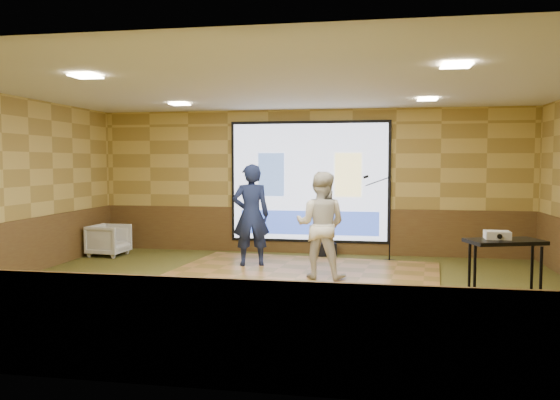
% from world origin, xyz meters
% --- Properties ---
extents(ground, '(9.00, 9.00, 0.00)m').
position_xyz_m(ground, '(0.00, 0.00, 0.00)').
color(ground, '#363E1C').
rests_on(ground, ground).
extents(room_shell, '(9.04, 7.04, 3.02)m').
position_xyz_m(room_shell, '(0.00, 0.00, 2.09)').
color(room_shell, tan).
rests_on(room_shell, ground).
extents(wainscot_back, '(9.00, 0.04, 0.95)m').
position_xyz_m(wainscot_back, '(0.00, 3.48, 0.47)').
color(wainscot_back, '#4F311A').
rests_on(wainscot_back, ground).
extents(wainscot_front, '(9.00, 0.04, 0.95)m').
position_xyz_m(wainscot_front, '(0.00, -3.48, 0.47)').
color(wainscot_front, '#4F311A').
rests_on(wainscot_front, ground).
extents(wainscot_left, '(0.04, 7.00, 0.95)m').
position_xyz_m(wainscot_left, '(-4.48, 0.00, 0.47)').
color(wainscot_left, '#4F311A').
rests_on(wainscot_left, ground).
extents(projector_screen, '(3.32, 0.06, 2.52)m').
position_xyz_m(projector_screen, '(0.00, 3.44, 1.47)').
color(projector_screen, black).
rests_on(projector_screen, room_shell).
extents(downlight_nw, '(0.32, 0.32, 0.02)m').
position_xyz_m(downlight_nw, '(-2.20, 1.80, 2.97)').
color(downlight_nw, '#F7E2B9').
rests_on(downlight_nw, room_shell).
extents(downlight_ne, '(0.32, 0.32, 0.02)m').
position_xyz_m(downlight_ne, '(2.20, 1.80, 2.97)').
color(downlight_ne, '#F7E2B9').
rests_on(downlight_ne, room_shell).
extents(downlight_sw, '(0.32, 0.32, 0.02)m').
position_xyz_m(downlight_sw, '(-2.20, -1.50, 2.97)').
color(downlight_sw, '#F7E2B9').
rests_on(downlight_sw, room_shell).
extents(downlight_se, '(0.32, 0.32, 0.02)m').
position_xyz_m(downlight_se, '(2.20, -1.50, 2.97)').
color(downlight_se, '#F7E2B9').
rests_on(downlight_se, room_shell).
extents(dance_floor, '(4.83, 3.88, 0.03)m').
position_xyz_m(dance_floor, '(0.13, 1.19, 0.02)').
color(dance_floor, '#A3713B').
rests_on(dance_floor, ground).
extents(player_left, '(0.77, 0.62, 1.84)m').
position_xyz_m(player_left, '(-0.87, 1.80, 0.95)').
color(player_left, '#151D42').
rests_on(player_left, dance_floor).
extents(player_right, '(0.92, 0.77, 1.73)m').
position_xyz_m(player_right, '(0.48, 0.93, 0.90)').
color(player_right, beige).
rests_on(player_right, dance_floor).
extents(av_table, '(0.90, 0.48, 0.95)m').
position_xyz_m(av_table, '(2.94, -0.71, 0.66)').
color(av_table, black).
rests_on(av_table, ground).
extents(projector, '(0.31, 0.26, 0.10)m').
position_xyz_m(projector, '(2.86, -0.66, 1.00)').
color(projector, silver).
rests_on(projector, av_table).
extents(mic_stand, '(0.65, 0.27, 1.67)m').
position_xyz_m(mic_stand, '(1.58, 2.80, 0.49)').
color(mic_stand, black).
rests_on(mic_stand, ground).
extents(banquet_chair, '(0.75, 0.74, 0.64)m').
position_xyz_m(banquet_chair, '(-4.00, 2.48, 0.32)').
color(banquet_chair, gray).
rests_on(banquet_chair, ground).
extents(duffel_bag, '(0.49, 0.40, 0.26)m').
position_xyz_m(duffel_bag, '(0.36, 3.23, 0.13)').
color(duffel_bag, black).
rests_on(duffel_bag, ground).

